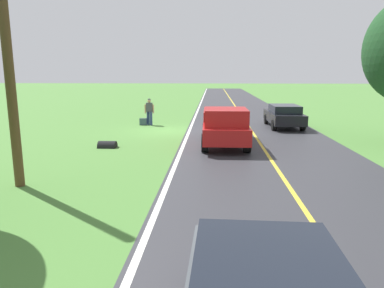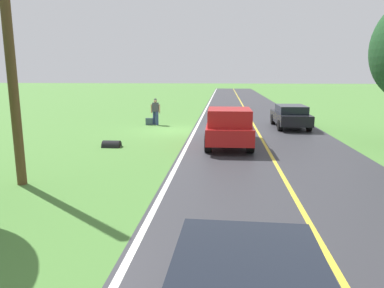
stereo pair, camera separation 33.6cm
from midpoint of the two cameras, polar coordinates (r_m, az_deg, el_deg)
ground_plane at (r=21.16m, az=-4.47°, el=2.11°), size 200.00×200.00×0.00m
road_surface at (r=21.08m, az=9.13°, el=1.97°), size 7.72×120.00×0.00m
lane_edge_line at (r=21.02m, az=-0.90°, el=2.09°), size 0.16×117.60×0.00m
lane_centre_line at (r=21.08m, az=9.13°, el=1.98°), size 0.14×117.60×0.00m
hitchhiker_walking at (r=23.60m, az=-7.22°, el=5.40°), size 0.62×0.51×1.75m
suitcase_carried at (r=23.67m, az=-8.21°, el=3.55°), size 0.47×0.22×0.45m
pickup_truck_passing at (r=16.67m, az=4.67°, el=3.00°), size 2.15×5.42×1.82m
sedan_near_oncoming at (r=23.11m, az=14.05°, el=4.46°), size 1.98×4.43×1.41m
utility_pole_roadside at (r=11.66m, az=-28.01°, el=11.26°), size 0.28×0.28×7.22m
drainage_culvert at (r=16.86m, az=-13.89°, el=-0.54°), size 0.80×0.60×0.60m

